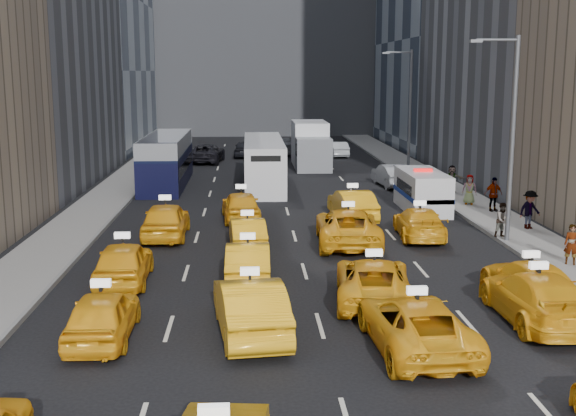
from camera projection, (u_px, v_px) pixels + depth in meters
name	position (u px, v px, depth m)	size (l,w,h in m)	color
ground	(327.00, 351.00, 19.67)	(160.00, 160.00, 0.00)	black
sidewalk_west	(110.00, 196.00, 43.60)	(3.00, 90.00, 0.15)	gray
sidewalk_east	(452.00, 193.00, 44.75)	(3.00, 90.00, 0.15)	gray
curb_west	(134.00, 196.00, 43.68)	(0.15, 90.00, 0.18)	slate
curb_east	(429.00, 193.00, 44.67)	(0.15, 90.00, 0.18)	slate
streetlight_near	(510.00, 132.00, 31.02)	(2.15, 0.22, 9.00)	#595B60
streetlight_far	(408.00, 109.00, 50.64)	(2.15, 0.22, 9.00)	#595B60
taxi_4	(102.00, 315.00, 20.34)	(1.72, 4.26, 1.45)	#FBAC15
taxi_5	(250.00, 307.00, 20.77)	(1.77, 5.07, 1.67)	#FBAC15
taxi_6	(416.00, 324.00, 19.64)	(2.42, 5.25, 1.46)	#FBAC15
taxi_7	(537.00, 297.00, 21.79)	(2.19, 5.39, 1.56)	#FBAC15
taxi_8	(123.00, 262.00, 25.81)	(1.83, 4.54, 1.55)	#FBAC15
taxi_9	(248.00, 262.00, 26.07)	(1.55, 4.43, 1.46)	#FBAC15
taxi_10	(373.00, 280.00, 23.76)	(2.39, 5.19, 1.44)	#FBAC15
taxi_11	(529.00, 281.00, 23.89)	(1.91, 4.70, 1.36)	#FBAC15
taxi_12	(166.00, 220.00, 32.88)	(1.96, 4.87, 1.66)	#FBAC15
taxi_13	(247.00, 233.00, 30.88)	(1.43, 4.11, 1.35)	#FBAC15
taxi_14	(348.00, 227.00, 31.58)	(2.65, 5.75, 1.60)	#FBAC15
taxi_15	(419.00, 223.00, 32.89)	(1.96, 4.83, 1.40)	#FBAC15
taxi_16	(241.00, 206.00, 36.65)	(1.83, 4.55, 1.55)	#FBAC15
taxi_17	(352.00, 205.00, 36.85)	(1.66, 4.77, 1.57)	#FBAC15
nypd_van	(422.00, 192.00, 39.36)	(2.59, 5.55, 2.31)	silver
double_decker	(167.00, 161.00, 48.03)	(2.92, 11.38, 3.29)	black
city_bus	(264.00, 163.00, 47.70)	(3.05, 12.05, 3.09)	silver
box_truck	(311.00, 145.00, 57.24)	(3.34, 7.96, 3.55)	white
misc_car_0	(392.00, 175.00, 47.64)	(1.59, 4.57, 1.51)	#989B9F
misc_car_1	(206.00, 153.00, 60.15)	(2.60, 5.63, 1.56)	black
misc_car_2	(283.00, 146.00, 65.74)	(2.19, 5.38, 1.56)	gray
misc_car_3	(245.00, 149.00, 64.13)	(1.77, 4.39, 1.50)	black
misc_car_4	(338.00, 149.00, 64.40)	(1.42, 4.08, 1.35)	#B2B5BA
pedestrian_0	(572.00, 244.00, 27.78)	(0.57, 0.38, 1.58)	gray
pedestrian_1	(503.00, 220.00, 32.33)	(0.77, 0.42, 1.58)	gray
pedestrian_2	(530.00, 210.00, 34.10)	(1.18, 0.49, 1.83)	gray
pedestrian_3	(493.00, 194.00, 38.40)	(1.07, 0.49, 1.83)	gray
pedestrian_4	(469.00, 189.00, 40.43)	(0.82, 0.45, 1.68)	gray
pedestrian_5	(452.00, 179.00, 44.50)	(1.54, 0.44, 1.66)	gray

